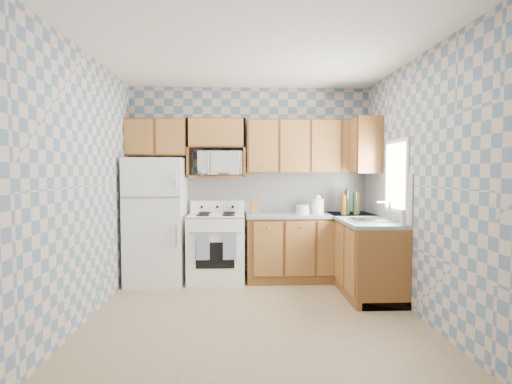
% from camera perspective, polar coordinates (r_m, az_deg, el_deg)
% --- Properties ---
extents(floor, '(3.40, 3.40, 0.00)m').
position_cam_1_polar(floor, '(4.43, -0.24, -16.91)').
color(floor, '#7F6C4D').
rests_on(floor, ground).
extents(back_wall, '(3.40, 0.02, 2.70)m').
position_cam_1_polar(back_wall, '(5.76, -0.86, 1.43)').
color(back_wall, slate).
rests_on(back_wall, ground).
extents(right_wall, '(0.02, 3.20, 2.70)m').
position_cam_1_polar(right_wall, '(4.56, 21.63, 0.81)').
color(right_wall, slate).
rests_on(right_wall, ground).
extents(backsplash_back, '(2.60, 0.02, 0.56)m').
position_cam_1_polar(backsplash_back, '(5.78, 3.11, -0.05)').
color(backsplash_back, silver).
rests_on(backsplash_back, back_wall).
extents(backsplash_right, '(0.02, 1.60, 0.56)m').
position_cam_1_polar(backsplash_right, '(5.30, 17.98, -0.47)').
color(backsplash_right, silver).
rests_on(backsplash_right, right_wall).
extents(refrigerator, '(0.75, 0.70, 1.68)m').
position_cam_1_polar(refrigerator, '(5.56, -14.03, -3.98)').
color(refrigerator, white).
rests_on(refrigerator, floor).
extents(stove_body, '(0.76, 0.65, 0.90)m').
position_cam_1_polar(stove_body, '(5.54, -5.66, -8.01)').
color(stove_body, white).
rests_on(stove_body, floor).
extents(cooktop, '(0.76, 0.65, 0.02)m').
position_cam_1_polar(cooktop, '(5.48, -5.69, -3.33)').
color(cooktop, silver).
rests_on(cooktop, stove_body).
extents(backguard, '(0.76, 0.08, 0.17)m').
position_cam_1_polar(backguard, '(5.74, -5.54, -2.09)').
color(backguard, white).
rests_on(backguard, cooktop).
extents(dish_towel_left, '(0.17, 0.02, 0.36)m').
position_cam_1_polar(dish_towel_left, '(5.20, -7.62, -7.65)').
color(dish_towel_left, navy).
rests_on(dish_towel_left, stove_body).
extents(dish_towel_right, '(0.17, 0.02, 0.36)m').
position_cam_1_polar(dish_towel_right, '(5.18, -3.79, -7.67)').
color(dish_towel_right, navy).
rests_on(dish_towel_right, stove_body).
extents(base_cabinets_back, '(1.75, 0.60, 0.88)m').
position_cam_1_polar(base_cabinets_back, '(5.65, 7.71, -7.92)').
color(base_cabinets_back, brown).
rests_on(base_cabinets_back, floor).
extents(base_cabinets_right, '(0.60, 1.60, 0.88)m').
position_cam_1_polar(base_cabinets_right, '(5.31, 14.87, -8.71)').
color(base_cabinets_right, brown).
rests_on(base_cabinets_right, floor).
extents(countertop_back, '(1.77, 0.63, 0.04)m').
position_cam_1_polar(countertop_back, '(5.58, 7.75, -3.28)').
color(countertop_back, slate).
rests_on(countertop_back, base_cabinets_back).
extents(countertop_right, '(0.63, 1.60, 0.04)m').
position_cam_1_polar(countertop_right, '(5.23, 14.89, -3.77)').
color(countertop_right, slate).
rests_on(countertop_right, base_cabinets_right).
extents(upper_cabinets_back, '(1.75, 0.33, 0.74)m').
position_cam_1_polar(upper_cabinets_back, '(5.69, 7.57, 6.42)').
color(upper_cabinets_back, brown).
rests_on(upper_cabinets_back, back_wall).
extents(upper_cabinets_fridge, '(0.82, 0.33, 0.50)m').
position_cam_1_polar(upper_cabinets_fridge, '(5.73, -13.95, 7.55)').
color(upper_cabinets_fridge, brown).
rests_on(upper_cabinets_fridge, back_wall).
extents(upper_cabinets_right, '(0.33, 0.70, 0.74)m').
position_cam_1_polar(upper_cabinets_right, '(5.68, 15.02, 6.36)').
color(upper_cabinets_right, brown).
rests_on(upper_cabinets_right, right_wall).
extents(microwave_shelf, '(0.80, 0.33, 0.03)m').
position_cam_1_polar(microwave_shelf, '(5.60, -5.62, 2.24)').
color(microwave_shelf, brown).
rests_on(microwave_shelf, back_wall).
extents(microwave, '(0.64, 0.47, 0.33)m').
position_cam_1_polar(microwave, '(5.61, -5.30, 4.10)').
color(microwave, white).
rests_on(microwave, microwave_shelf).
extents(sink, '(0.48, 0.40, 0.03)m').
position_cam_1_polar(sink, '(4.90, 16.17, -3.95)').
color(sink, '#B7B7BC').
rests_on(sink, countertop_right).
extents(window, '(0.02, 0.66, 0.86)m').
position_cam_1_polar(window, '(4.96, 19.38, 2.17)').
color(window, white).
rests_on(window, right_wall).
extents(bottle_0, '(0.07, 0.07, 0.33)m').
position_cam_1_polar(bottle_0, '(5.56, 12.87, -1.44)').
color(bottle_0, black).
rests_on(bottle_0, countertop_back).
extents(bottle_1, '(0.07, 0.07, 0.31)m').
position_cam_1_polar(bottle_1, '(5.53, 14.03, -1.59)').
color(bottle_1, black).
rests_on(bottle_1, countertop_back).
extents(bottle_2, '(0.07, 0.07, 0.28)m').
position_cam_1_polar(bottle_2, '(5.64, 14.23, -1.62)').
color(bottle_2, '#542A0B').
rests_on(bottle_2, countertop_back).
extents(bottle_3, '(0.07, 0.07, 0.26)m').
position_cam_1_polar(bottle_3, '(5.47, 12.38, -1.86)').
color(bottle_3, '#542A0B').
rests_on(bottle_3, countertop_back).
extents(knife_block, '(0.11, 0.11, 0.22)m').
position_cam_1_polar(knife_block, '(5.47, -0.24, -2.03)').
color(knife_block, brown).
rests_on(knife_block, countertop_back).
extents(electric_kettle, '(0.16, 0.16, 0.20)m').
position_cam_1_polar(electric_kettle, '(5.57, 8.84, -2.04)').
color(electric_kettle, white).
rests_on(electric_kettle, countertop_back).
extents(food_containers, '(0.19, 0.19, 0.13)m').
position_cam_1_polar(food_containers, '(5.47, 6.66, -2.52)').
color(food_containers, beige).
rests_on(food_containers, countertop_back).
extents(soap_bottle, '(0.06, 0.06, 0.17)m').
position_cam_1_polar(soap_bottle, '(4.59, 20.26, -3.47)').
color(soap_bottle, beige).
rests_on(soap_bottle, countertop_right).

